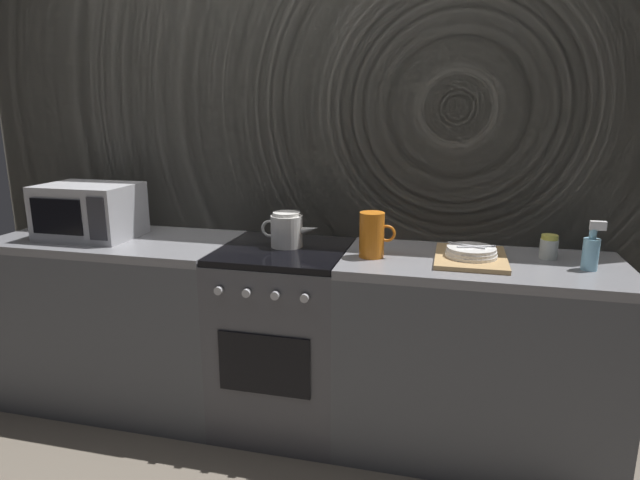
{
  "coord_description": "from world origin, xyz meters",
  "views": [
    {
      "loc": [
        0.76,
        -2.33,
        1.54
      ],
      "look_at": [
        0.18,
        0.0,
        0.95
      ],
      "focal_mm": 30.13,
      "sensor_mm": 36.0,
      "label": 1
    }
  ],
  "objects_px": {
    "spray_bottle": "(591,251)",
    "pitcher": "(372,235)",
    "stove_unit": "(285,337)",
    "dish_pile": "(471,255)",
    "spice_jar": "(549,247)",
    "kettle": "(287,230)",
    "microwave": "(90,211)"
  },
  "relations": [
    {
      "from": "pitcher",
      "to": "dish_pile",
      "type": "bearing_deg",
      "value": 6.31
    },
    {
      "from": "dish_pile",
      "to": "pitcher",
      "type": "bearing_deg",
      "value": -173.69
    },
    {
      "from": "stove_unit",
      "to": "pitcher",
      "type": "relative_size",
      "value": 4.5
    },
    {
      "from": "microwave",
      "to": "pitcher",
      "type": "xyz_separation_m",
      "value": [
        1.45,
        -0.03,
        -0.03
      ]
    },
    {
      "from": "microwave",
      "to": "dish_pile",
      "type": "bearing_deg",
      "value": 0.42
    },
    {
      "from": "stove_unit",
      "to": "spray_bottle",
      "type": "distance_m",
      "value": 1.42
    },
    {
      "from": "stove_unit",
      "to": "spray_bottle",
      "type": "bearing_deg",
      "value": -1.31
    },
    {
      "from": "pitcher",
      "to": "dish_pile",
      "type": "height_order",
      "value": "pitcher"
    },
    {
      "from": "microwave",
      "to": "spice_jar",
      "type": "height_order",
      "value": "microwave"
    },
    {
      "from": "stove_unit",
      "to": "kettle",
      "type": "relative_size",
      "value": 3.16
    },
    {
      "from": "dish_pile",
      "to": "spice_jar",
      "type": "height_order",
      "value": "spice_jar"
    },
    {
      "from": "spice_jar",
      "to": "microwave",
      "type": "bearing_deg",
      "value": -176.57
    },
    {
      "from": "stove_unit",
      "to": "dish_pile",
      "type": "height_order",
      "value": "dish_pile"
    },
    {
      "from": "dish_pile",
      "to": "spray_bottle",
      "type": "xyz_separation_m",
      "value": [
        0.47,
        -0.03,
        0.06
      ]
    },
    {
      "from": "microwave",
      "to": "pitcher",
      "type": "distance_m",
      "value": 1.45
    },
    {
      "from": "spray_bottle",
      "to": "pitcher",
      "type": "bearing_deg",
      "value": -178.81
    },
    {
      "from": "pitcher",
      "to": "spray_bottle",
      "type": "distance_m",
      "value": 0.89
    },
    {
      "from": "stove_unit",
      "to": "kettle",
      "type": "height_order",
      "value": "kettle"
    },
    {
      "from": "kettle",
      "to": "stove_unit",
      "type": "bearing_deg",
      "value": -102.66
    },
    {
      "from": "kettle",
      "to": "pitcher",
      "type": "height_order",
      "value": "pitcher"
    },
    {
      "from": "dish_pile",
      "to": "spray_bottle",
      "type": "distance_m",
      "value": 0.47
    },
    {
      "from": "dish_pile",
      "to": "spice_jar",
      "type": "bearing_deg",
      "value": 19.71
    },
    {
      "from": "stove_unit",
      "to": "spray_bottle",
      "type": "height_order",
      "value": "spray_bottle"
    },
    {
      "from": "dish_pile",
      "to": "spray_bottle",
      "type": "bearing_deg",
      "value": -3.49
    },
    {
      "from": "pitcher",
      "to": "spray_bottle",
      "type": "xyz_separation_m",
      "value": [
        0.89,
        0.02,
        -0.02
      ]
    },
    {
      "from": "pitcher",
      "to": "stove_unit",
      "type": "bearing_deg",
      "value": 173.49
    },
    {
      "from": "spice_jar",
      "to": "spray_bottle",
      "type": "relative_size",
      "value": 0.52
    },
    {
      "from": "pitcher",
      "to": "dish_pile",
      "type": "xyz_separation_m",
      "value": [
        0.42,
        0.05,
        -0.08
      ]
    },
    {
      "from": "microwave",
      "to": "dish_pile",
      "type": "height_order",
      "value": "microwave"
    },
    {
      "from": "microwave",
      "to": "spray_bottle",
      "type": "bearing_deg",
      "value": -0.36
    },
    {
      "from": "stove_unit",
      "to": "dish_pile",
      "type": "relative_size",
      "value": 2.25
    },
    {
      "from": "stove_unit",
      "to": "dish_pile",
      "type": "xyz_separation_m",
      "value": [
        0.85,
        -0.0,
        0.47
      ]
    }
  ]
}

